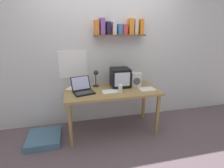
# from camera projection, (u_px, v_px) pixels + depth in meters

# --- Properties ---
(ground_plane) EXTENTS (12.00, 12.00, 0.00)m
(ground_plane) POSITION_uv_depth(u_px,v_px,m) (112.00, 130.00, 3.05)
(ground_plane) COLOR #68545D
(back_wall) EXTENTS (5.60, 0.24, 2.60)m
(back_wall) POSITION_uv_depth(u_px,v_px,m) (106.00, 51.00, 3.06)
(back_wall) COLOR silver
(back_wall) RESTS_ON ground_plane
(corner_desk) EXTENTS (1.50, 0.69, 0.75)m
(corner_desk) POSITION_uv_depth(u_px,v_px,m) (112.00, 94.00, 2.84)
(corner_desk) COLOR #9B7A46
(corner_desk) RESTS_ON ground_plane
(crt_monitor) EXTENTS (0.31, 0.31, 0.31)m
(crt_monitor) POSITION_uv_depth(u_px,v_px,m) (120.00, 77.00, 2.94)
(crt_monitor) COLOR black
(crt_monitor) RESTS_ON corner_desk
(laptop) EXTENTS (0.37, 0.38, 0.22)m
(laptop) POSITION_uv_depth(u_px,v_px,m) (83.00, 88.00, 2.71)
(laptop) COLOR black
(laptop) RESTS_ON corner_desk
(desk_lamp) EXTENTS (0.10, 0.14, 0.29)m
(desk_lamp) POSITION_uv_depth(u_px,v_px,m) (96.00, 76.00, 2.90)
(desk_lamp) COLOR #232326
(desk_lamp) RESTS_ON corner_desk
(juice_glass) EXTENTS (0.07, 0.07, 0.13)m
(juice_glass) POSITION_uv_depth(u_px,v_px,m) (120.00, 89.00, 2.68)
(juice_glass) COLOR white
(juice_glass) RESTS_ON corner_desk
(space_heater) EXTENTS (0.17, 0.13, 0.24)m
(space_heater) POSITION_uv_depth(u_px,v_px,m) (136.00, 80.00, 2.93)
(space_heater) COLOR silver
(space_heater) RESTS_ON corner_desk
(loose_paper_near_laptop) EXTENTS (0.25, 0.20, 0.00)m
(loose_paper_near_laptop) POSITION_uv_depth(u_px,v_px,m) (147.00, 89.00, 2.85)
(loose_paper_near_laptop) COLOR silver
(loose_paper_near_laptop) RESTS_ON corner_desk
(printed_handout) EXTENTS (0.27, 0.25, 0.00)m
(printed_handout) POSITION_uv_depth(u_px,v_px,m) (74.00, 89.00, 2.86)
(printed_handout) COLOR white
(printed_handout) RESTS_ON corner_desk
(open_notebook) EXTENTS (0.28, 0.18, 0.00)m
(open_notebook) POSITION_uv_depth(u_px,v_px,m) (111.00, 91.00, 2.75)
(open_notebook) COLOR white
(open_notebook) RESTS_ON corner_desk
(floor_cushion) EXTENTS (0.50, 0.50, 0.10)m
(floor_cushion) POSITION_uv_depth(u_px,v_px,m) (44.00, 138.00, 2.74)
(floor_cushion) COLOR slate
(floor_cushion) RESTS_ON ground_plane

